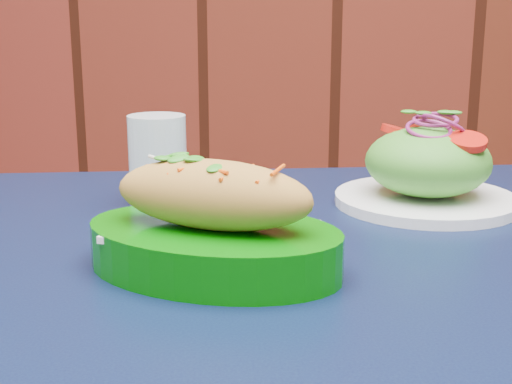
# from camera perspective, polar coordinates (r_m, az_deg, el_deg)

# --- Properties ---
(cafe_table) EXTENTS (0.96, 0.96, 0.75)m
(cafe_table) POSITION_cam_1_polar(r_m,az_deg,el_deg) (0.69, 5.41, -12.36)
(cafe_table) COLOR black
(cafe_table) RESTS_ON ground
(banh_mi_basket) EXTENTS (0.26, 0.20, 0.11)m
(banh_mi_basket) POSITION_cam_1_polar(r_m,az_deg,el_deg) (0.62, -3.44, -2.77)
(banh_mi_basket) COLOR #035F04
(banh_mi_basket) RESTS_ON cafe_table
(salad_plate) EXTENTS (0.21, 0.21, 0.11)m
(salad_plate) POSITION_cam_1_polar(r_m,az_deg,el_deg) (0.86, 13.55, 1.77)
(salad_plate) COLOR white
(salad_plate) RESTS_ON cafe_table
(water_glass) EXTENTS (0.07, 0.07, 0.11)m
(water_glass) POSITION_cam_1_polar(r_m,az_deg,el_deg) (0.83, -7.86, 2.40)
(water_glass) COLOR silver
(water_glass) RESTS_ON cafe_table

